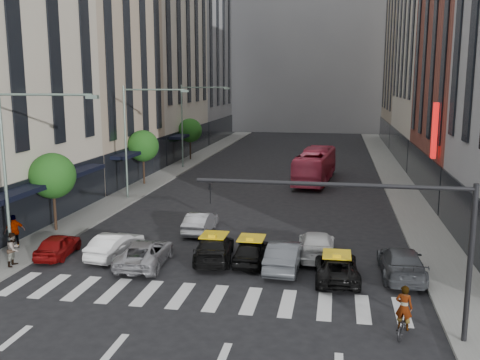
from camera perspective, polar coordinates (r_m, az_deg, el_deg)
The scene contains 31 objects.
ground at distance 23.16m, azimuth -4.96°, elevation -13.76°, with size 160.00×160.00×0.00m, color black.
sidewalk_left at distance 54.02m, azimuth -8.40°, elevation 0.33°, with size 3.00×96.00×0.15m, color slate.
sidewalk_right at distance 51.55m, azimuth 16.61°, elevation -0.48°, with size 3.00×96.00×0.15m, color slate.
building_left_b at distance 53.46m, azimuth -15.19°, elevation 12.82°, with size 8.00×16.00×24.00m, color tan.
building_left_c at distance 70.63m, azimuth -8.91°, elevation 17.28°, with size 8.00×20.00×36.00m, color beige.
building_left_d at distance 88.48m, azimuth -4.71°, elevation 14.02°, with size 8.00×18.00×30.00m, color gray.
building_right_d at distance 86.21m, azimuth 18.32°, elevation 12.97°, with size 8.00×18.00×28.00m, color tan.
building_far at distance 105.84m, azimuth 7.45°, elevation 15.01°, with size 30.00×10.00×36.00m, color gray.
tree_near at distance 35.50m, azimuth -19.36°, elevation 0.42°, with size 2.88×2.88×4.95m.
tree_mid at distance 49.87m, azimuth -10.30°, elevation 3.59°, with size 2.88×2.88×4.95m.
tree_far at distance 65.01m, azimuth -5.35°, elevation 5.29°, with size 2.88×2.88×4.95m.
streetlamp_near at distance 29.20m, azimuth -22.39°, elevation 2.63°, with size 5.38×0.25×9.00m.
streetlamp_mid at distance 43.45m, azimuth -11.00°, elevation 5.56°, with size 5.38×0.25×9.00m.
streetlamp_far at distance 58.61m, azimuth -5.31°, elevation 6.93°, with size 5.38×0.25×9.00m.
traffic_signal at distance 20.09m, azimuth 15.77°, elevation -4.39°, with size 10.10×0.20×6.00m.
liberty_sign at distance 41.08m, azimuth 20.05°, elevation 4.98°, with size 0.30×0.70×4.00m.
car_red at distance 31.17m, azimuth -18.84°, elevation -6.61°, with size 1.50×3.73×1.27m, color maroon.
car_white_front at distance 30.19m, azimuth -13.17°, elevation -6.77°, with size 1.44×4.14×1.36m, color white.
car_silver at distance 28.57m, azimuth -10.08°, elevation -7.67°, with size 2.22×4.80×1.34m, color #9D9CA1.
taxi_left at distance 28.88m, azimuth -2.77°, elevation -7.25°, with size 1.96×4.81×1.40m, color black.
taxi_center at distance 28.48m, azimuth 1.22°, elevation -7.55°, with size 1.59×3.96×1.35m, color black.
car_grey_mid at distance 27.66m, azimuth 4.82°, elevation -7.99°, with size 1.58×4.54×1.50m, color #42454A.
taxi_right at distance 26.67m, azimuth 10.25°, elevation -9.12°, with size 2.06×4.46×1.24m, color black.
car_grey_curb at distance 27.68m, azimuth 16.84°, elevation -8.43°, with size 2.05×5.05×1.47m, color #414449.
car_row2_left at distance 34.14m, azimuth -4.24°, elevation -4.51°, with size 1.43×4.12×1.36m, color #9E9FA3.
car_row2_right at distance 29.74m, azimuth 8.15°, elevation -6.83°, with size 1.96×4.81×1.40m, color silver.
bus at distance 51.37m, azimuth 8.02°, elevation 1.50°, with size 2.63×11.22×3.13m, color #D33E5D.
motorcycle at distance 21.82m, azimuth 16.99°, elevation -14.51°, with size 0.59×1.69×0.89m, color black.
rider at distance 21.31m, azimuth 17.18°, elevation -11.29°, with size 0.64×0.42×1.74m, color gray.
pedestrian_near at distance 29.94m, azimuth -23.00°, elevation -6.81°, with size 0.85×0.66×1.75m, color gray.
pedestrian_far at distance 33.04m, azimuth -22.90°, elevation -5.06°, with size 1.12×0.47×1.92m, color gray.
Camera 1 is at (5.68, -20.34, 9.49)m, focal length 40.00 mm.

